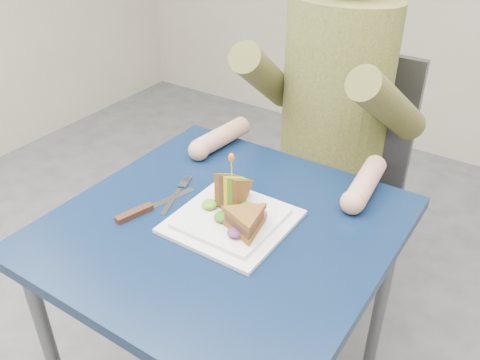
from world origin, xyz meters
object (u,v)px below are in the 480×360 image
Objects in this scene: knife at (142,210)px; sandwich_upright at (232,191)px; sandwich_flat at (246,221)px; fork at (176,195)px; chair at (338,166)px; table at (223,249)px; plate at (232,220)px; diner at (336,74)px.

sandwich_upright is at bearing 36.41° from knife.
fork is (-0.24, 0.04, -0.04)m from sandwich_flat.
sandwich_upright is 0.16m from fork.
table is at bearing -90.00° from chair.
table is 4.28× the size of fork.
knife is at bearing -157.70° from plate.
diner is 0.55m from sandwich_upright.
plate is 1.19× the size of knife.
sandwich_flat is 0.24m from fork.
knife reaches higher than fork.
sandwich_upright is at bearing 11.25° from fork.
sandwich_upright is 0.22m from knife.
diner is at bearing -90.00° from chair.
plate is at bearing -4.64° from fork.
sandwich_upright is (-0.01, -0.64, 0.24)m from chair.
chair is 0.75m from sandwich_flat.
chair is 1.25× the size of diner.
chair is at bearing 88.91° from sandwich_upright.
chair is at bearing 76.33° from knife.
sandwich_flat is 1.09× the size of sandwich_upright.
plate is (0.02, -0.69, 0.20)m from chair.
sandwich_flat is at bearing -83.06° from diner.
plate is 0.22m from knife.
fork is at bearing -168.75° from sandwich_upright.
sandwich_upright is 0.79× the size of fork.
knife is (-0.19, -0.07, 0.09)m from table.
sandwich_flat is (0.07, -0.60, -0.14)m from diner.
sandwich_flat is at bearing -84.14° from chair.
chair is 0.69m from sandwich_upright.
table is at bearing -77.83° from sandwich_upright.
table is 0.71m from chair.
diner is 0.60m from plate.
chair reaches higher than plate.
table is at bearing 169.56° from sandwich_flat.
diner reaches higher than table.
sandwich_upright reaches higher than fork.
fork is at bearing 170.47° from sandwich_flat.
sandwich_flat is (0.07, -0.71, 0.23)m from chair.
sandwich_upright reaches higher than sandwich_flat.
plate is 0.07m from sandwich_flat.
plate is 1.48× the size of fork.
chair is 0.39m from diner.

